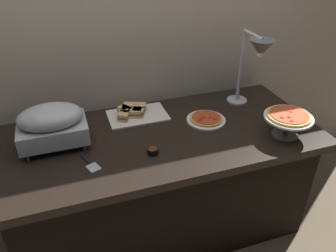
# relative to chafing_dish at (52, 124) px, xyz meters

# --- Properties ---
(ground_plane) EXTENTS (8.00, 8.00, 0.00)m
(ground_plane) POSITION_rel_chafing_dish_xyz_m (0.59, -0.09, -0.90)
(ground_plane) COLOR brown
(back_wall) EXTENTS (4.40, 0.04, 2.40)m
(back_wall) POSITION_rel_chafing_dish_xyz_m (0.59, 0.41, 0.30)
(back_wall) COLOR #B7A893
(back_wall) RESTS_ON ground_plane
(buffet_table) EXTENTS (1.90, 0.84, 0.76)m
(buffet_table) POSITION_rel_chafing_dish_xyz_m (0.59, -0.09, -0.51)
(buffet_table) COLOR black
(buffet_table) RESTS_ON ground_plane
(chafing_dish) EXTENTS (0.37, 0.25, 0.25)m
(chafing_dish) POSITION_rel_chafing_dish_xyz_m (0.00, 0.00, 0.00)
(chafing_dish) COLOR #B7BABF
(chafing_dish) RESTS_ON buffet_table
(heat_lamp) EXTENTS (0.15, 0.34, 0.50)m
(heat_lamp) POSITION_rel_chafing_dish_xyz_m (1.23, -0.01, 0.25)
(heat_lamp) COLOR #B7BABF
(heat_lamp) RESTS_ON buffet_table
(pizza_plate_front) EXTENTS (0.25, 0.25, 0.03)m
(pizza_plate_front) POSITION_rel_chafing_dish_xyz_m (0.91, -0.03, -0.13)
(pizza_plate_front) COLOR white
(pizza_plate_front) RESTS_ON buffet_table
(pizza_plate_center) EXTENTS (0.28, 0.28, 0.15)m
(pizza_plate_center) POSITION_rel_chafing_dish_xyz_m (1.28, -0.33, -0.03)
(pizza_plate_center) COLOR #595B60
(pizza_plate_center) RESTS_ON buffet_table
(sandwich_platter) EXTENTS (0.37, 0.24, 0.06)m
(sandwich_platter) POSITION_rel_chafing_dish_xyz_m (0.49, 0.18, -0.12)
(sandwich_platter) COLOR white
(sandwich_platter) RESTS_ON buffet_table
(sauce_cup_near) EXTENTS (0.06, 0.06, 0.03)m
(sauce_cup_near) POSITION_rel_chafing_dish_xyz_m (0.49, -0.25, -0.12)
(sauce_cup_near) COLOR black
(sauce_cup_near) RESTS_ON buffet_table
(serving_spatula) EXTENTS (0.09, 0.17, 0.01)m
(serving_spatula) POSITION_rel_chafing_dish_xyz_m (0.16, -0.24, -0.14)
(serving_spatula) COLOR #B7BABF
(serving_spatula) RESTS_ON buffet_table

